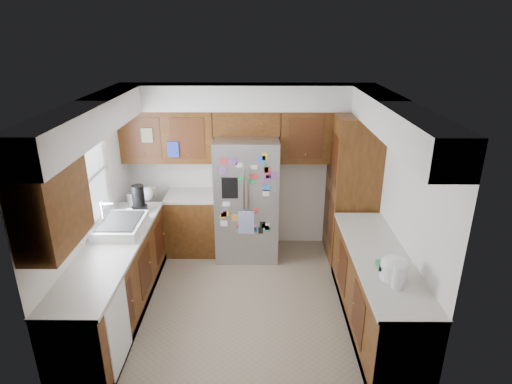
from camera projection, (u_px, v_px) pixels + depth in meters
floor at (245, 299)px, 5.43m from camera, size 3.60×3.60×0.00m
room_shell at (236, 153)px, 5.11m from camera, size 3.64×3.24×2.52m
left_counter_run at (135, 269)px, 5.31m from camera, size 1.36×3.20×0.92m
right_counter_run at (376, 294)px, 4.82m from camera, size 0.63×2.25×0.92m
pantry at (352, 189)px, 6.10m from camera, size 0.60×0.90×2.15m
fridge at (247, 198)px, 6.22m from camera, size 0.90×0.79×1.80m
bridge_cabinet at (247, 122)px, 6.05m from camera, size 0.96×0.34×0.35m
fridge_top_items at (243, 100)px, 5.93m from camera, size 0.91×0.34×0.28m
sink_assembly at (121, 225)px, 5.17m from camera, size 0.52×0.70×0.37m
left_counter_clutter at (140, 197)px, 5.87m from camera, size 0.31×0.79×0.38m
rice_cooker at (394, 267)px, 4.18m from camera, size 0.28×0.26×0.23m
paper_towel at (398, 277)px, 4.02m from camera, size 0.11×0.11×0.24m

